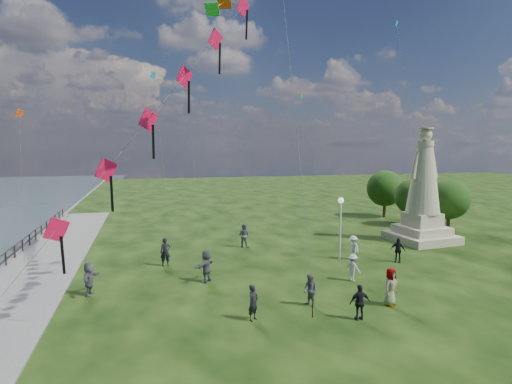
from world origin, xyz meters
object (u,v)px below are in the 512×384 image
object	(u,v)px
statue	(423,199)
person_0	(253,303)
person_1	(310,290)
person_5	(89,279)
person_2	(353,267)
person_7	(244,235)
lamppost	(341,215)
person_3	(360,302)
person_4	(390,287)
person_6	(165,252)
person_8	(353,248)
person_11	(206,266)
person_9	(398,250)

from	to	relation	value
statue	person_0	world-z (taller)	statue
person_1	person_5	distance (m)	11.92
person_2	person_7	size ratio (longest dim) A/B	0.86
lamppost	person_3	size ratio (longest dim) A/B	2.64
person_4	person_6	distance (m)	14.77
person_4	person_7	world-z (taller)	person_4
person_0	statue	bearing A→B (deg)	-4.40
person_0	person_6	size ratio (longest dim) A/B	0.88
statue	person_5	bearing A→B (deg)	-171.46
person_8	person_11	distance (m)	11.09
person_4	person_7	distance (m)	14.75
person_0	person_2	size ratio (longest dim) A/B	1.04
statue	person_7	distance (m)	15.32
person_0	person_5	xyz separation A→B (m)	(-7.84, 5.42, 0.07)
statue	person_1	size ratio (longest dim) A/B	5.73
person_3	person_11	bearing A→B (deg)	-46.02
lamppost	person_4	size ratio (longest dim) A/B	2.31
lamppost	person_9	world-z (taller)	lamppost
person_2	person_8	bearing A→B (deg)	-56.00
person_6	person_1	bearing A→B (deg)	-57.80
person_6	person_3	bearing A→B (deg)	-57.64
person_0	person_4	xyz separation A→B (m)	(7.22, 0.08, 0.12)
person_2	person_9	world-z (taller)	person_9
person_8	person_11	world-z (taller)	person_11
lamppost	person_1	bearing A→B (deg)	-124.14
person_3	person_4	world-z (taller)	person_4
lamppost	person_8	xyz separation A→B (m)	(0.89, -0.29, -2.35)
person_7	person_3	bearing A→B (deg)	129.46
person_2	person_9	xyz separation A→B (m)	(4.93, 2.94, 0.04)
statue	person_6	bearing A→B (deg)	179.23
person_4	person_9	distance (m)	8.59
person_9	statue	bearing A→B (deg)	87.22
lamppost	person_5	size ratio (longest dim) A/B	2.42
person_3	lamppost	bearing A→B (deg)	-106.67
lamppost	person_3	bearing A→B (deg)	-110.34
statue	person_4	bearing A→B (deg)	-137.12
person_4	person_11	world-z (taller)	person_11
lamppost	person_8	distance (m)	2.53
person_5	person_11	distance (m)	6.50
person_7	person_9	xyz separation A→B (m)	(9.43, -6.99, -0.09)
person_4	person_9	world-z (taller)	person_4
person_0	person_9	world-z (taller)	person_9
person_5	person_7	world-z (taller)	person_7
person_7	lamppost	bearing A→B (deg)	169.42
lamppost	person_11	world-z (taller)	lamppost
person_4	person_2	bearing A→B (deg)	58.35
person_7	person_11	world-z (taller)	person_11
person_7	person_9	distance (m)	11.74
person_1	person_7	xyz separation A→B (m)	(-0.50, 13.18, 0.11)
person_2	person_4	world-z (taller)	person_4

